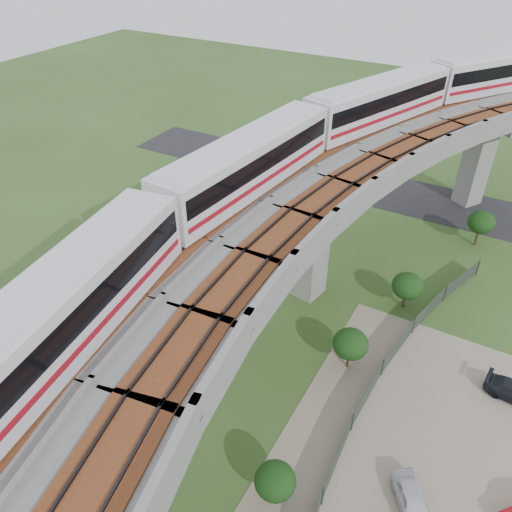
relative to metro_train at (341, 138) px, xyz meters
The scene contains 11 objects.
ground 17.57m from the metro_train, 97.59° to the right, with size 160.00×160.00×0.00m, color #355020.
dirt_lot 22.62m from the metro_train, 49.46° to the right, with size 18.00×26.00×0.04m, color gray.
asphalt_road 21.51m from the metro_train, 95.39° to the left, with size 60.00×8.00×0.03m, color #232326.
viaduct 13.03m from the metro_train, 80.03° to the right, with size 19.58×73.98×11.40m.
metro_train is the anchor object (origin of this frame).
fence 18.81m from the metro_train, 56.92° to the right, with size 3.87×38.73×1.50m.
tree_0 17.99m from the metro_train, 49.89° to the left, with size 2.36×2.36×3.43m.
tree_1 12.10m from the metro_train, ahead, with size 2.33×2.33×3.03m.
tree_2 13.76m from the metro_train, 58.37° to the right, with size 2.33×2.33×3.10m.
tree_3 21.70m from the metro_train, 75.22° to the right, with size 2.13×2.13×2.72m.
car_white 22.24m from the metro_train, 54.00° to the right, with size 1.41×3.50×1.19m, color silver.
Camera 1 is at (12.40, -18.36, 25.40)m, focal length 35.00 mm.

